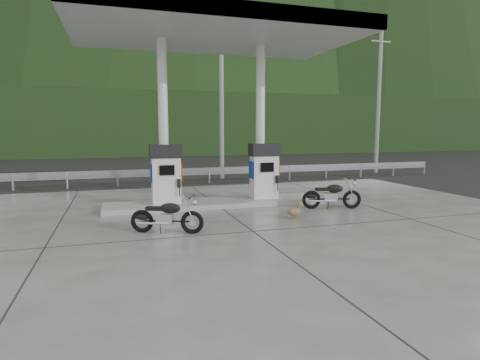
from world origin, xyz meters
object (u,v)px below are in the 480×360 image
object	(u,v)px
gas_pump_right	(264,171)
motorcycle_right	(332,196)
duck	(294,212)
gas_pump_left	(166,174)
motorcycle_left	(167,217)

from	to	relation	value
gas_pump_right	motorcycle_right	size ratio (longest dim) A/B	1.06
gas_pump_right	duck	bearing A→B (deg)	-91.87
gas_pump_right	motorcycle_right	distance (m)	2.34
gas_pump_left	motorcycle_left	distance (m)	3.12
motorcycle_left	duck	bearing A→B (deg)	31.17
gas_pump_left	motorcycle_left	size ratio (longest dim) A/B	1.11
motorcycle_left	duck	size ratio (longest dim) A/B	3.17
gas_pump_left	duck	distance (m)	4.12
gas_pump_left	motorcycle_left	xyz separation A→B (m)	(-0.36, -3.03, -0.67)
motorcycle_left	duck	distance (m)	3.52
gas_pump_right	duck	distance (m)	2.69
gas_pump_left	gas_pump_right	bearing A→B (deg)	0.00
gas_pump_right	duck	xyz separation A→B (m)	(-0.08, -2.54, -0.87)
gas_pump_right	gas_pump_left	bearing A→B (deg)	180.00
gas_pump_left	duck	world-z (taller)	gas_pump_left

